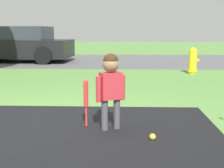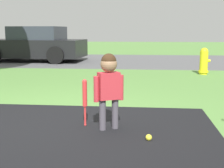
{
  "view_description": "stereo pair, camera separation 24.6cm",
  "coord_description": "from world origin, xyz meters",
  "px_view_note": "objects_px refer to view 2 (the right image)",
  "views": [
    {
      "loc": [
        1.07,
        -3.91,
        1.22
      ],
      "look_at": [
        0.9,
        0.24,
        0.51
      ],
      "focal_mm": 50.0,
      "sensor_mm": 36.0,
      "label": 1
    },
    {
      "loc": [
        1.31,
        -3.89,
        1.22
      ],
      "look_at": [
        0.9,
        0.24,
        0.51
      ],
      "focal_mm": 50.0,
      "sensor_mm": 36.0,
      "label": 2
    }
  ],
  "objects_px": {
    "baseball_bat": "(85,96)",
    "fire_hydrant": "(204,61)",
    "sports_ball": "(149,137)",
    "parked_car": "(35,45)",
    "child": "(109,81)"
  },
  "relations": [
    {
      "from": "baseball_bat",
      "to": "fire_hydrant",
      "type": "height_order",
      "value": "fire_hydrant"
    },
    {
      "from": "sports_ball",
      "to": "baseball_bat",
      "type": "bearing_deg",
      "value": 149.68
    },
    {
      "from": "baseball_bat",
      "to": "sports_ball",
      "type": "height_order",
      "value": "baseball_bat"
    },
    {
      "from": "baseball_bat",
      "to": "parked_car",
      "type": "distance_m",
      "value": 9.05
    },
    {
      "from": "child",
      "to": "parked_car",
      "type": "xyz_separation_m",
      "value": [
        -3.9,
        8.43,
        0.03
      ]
    },
    {
      "from": "baseball_bat",
      "to": "parked_car",
      "type": "bearing_deg",
      "value": 113.3
    },
    {
      "from": "sports_ball",
      "to": "fire_hydrant",
      "type": "xyz_separation_m",
      "value": [
        1.63,
        5.55,
        0.33
      ]
    },
    {
      "from": "sports_ball",
      "to": "parked_car",
      "type": "height_order",
      "value": "parked_car"
    },
    {
      "from": "child",
      "to": "parked_car",
      "type": "bearing_deg",
      "value": 88.27
    },
    {
      "from": "fire_hydrant",
      "to": "parked_car",
      "type": "height_order",
      "value": "parked_car"
    },
    {
      "from": "sports_ball",
      "to": "parked_car",
      "type": "distance_m",
      "value": 9.84
    },
    {
      "from": "child",
      "to": "parked_car",
      "type": "distance_m",
      "value": 9.29
    },
    {
      "from": "child",
      "to": "sports_ball",
      "type": "xyz_separation_m",
      "value": [
        0.49,
        -0.36,
        -0.58
      ]
    },
    {
      "from": "child",
      "to": "fire_hydrant",
      "type": "height_order",
      "value": "child"
    },
    {
      "from": "child",
      "to": "parked_car",
      "type": "height_order",
      "value": "parked_car"
    }
  ]
}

